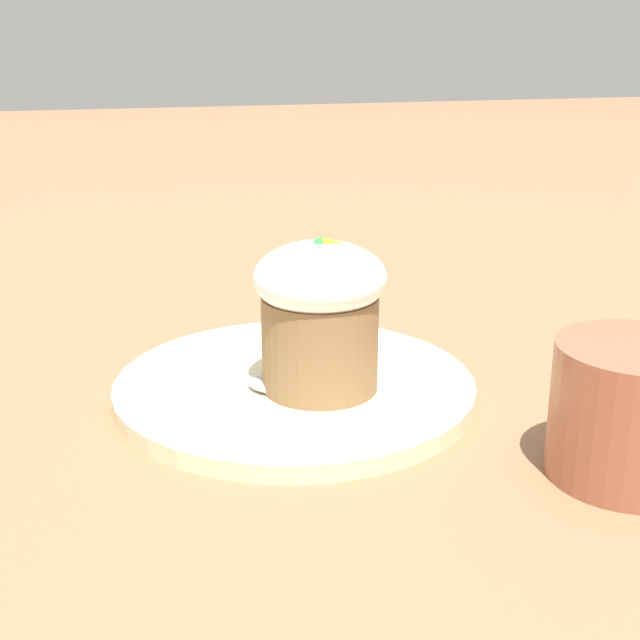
# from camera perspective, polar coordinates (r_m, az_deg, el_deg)

# --- Properties ---
(ground_plane) EXTENTS (4.00, 4.00, 0.00)m
(ground_plane) POSITION_cam_1_polar(r_m,az_deg,el_deg) (0.61, -1.62, -4.88)
(ground_plane) COLOR #846042
(dessert_plate) EXTENTS (0.24, 0.24, 0.01)m
(dessert_plate) POSITION_cam_1_polar(r_m,az_deg,el_deg) (0.61, -1.63, -4.36)
(dessert_plate) COLOR beige
(dessert_plate) RESTS_ON ground_plane
(carrot_cake) EXTENTS (0.09, 0.09, 0.10)m
(carrot_cake) POSITION_cam_1_polar(r_m,az_deg,el_deg) (0.57, 0.00, 0.51)
(carrot_cake) COLOR olive
(carrot_cake) RESTS_ON dessert_plate
(spoon) EXTENTS (0.09, 0.08, 0.01)m
(spoon) POSITION_cam_1_polar(r_m,az_deg,el_deg) (0.60, -4.14, -3.93)
(spoon) COLOR #B7B7BC
(spoon) RESTS_ON dessert_plate
(coffee_cup) EXTENTS (0.13, 0.09, 0.08)m
(coffee_cup) POSITION_cam_1_polar(r_m,az_deg,el_deg) (0.53, 19.59, -5.50)
(coffee_cup) COLOR #9E563D
(coffee_cup) RESTS_ON ground_plane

